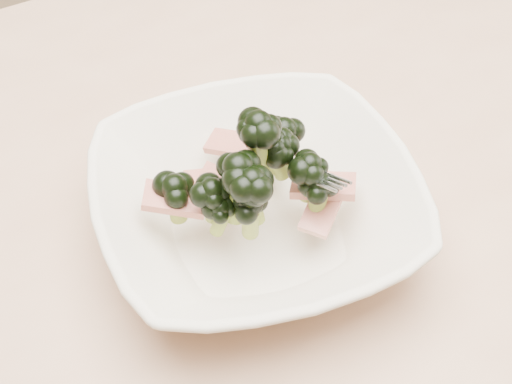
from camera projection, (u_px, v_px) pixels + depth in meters
dining_table at (249, 237)px, 0.76m from camera, size 1.20×0.80×0.75m
broccoli_dish at (256, 201)px, 0.60m from camera, size 0.33×0.33×0.14m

